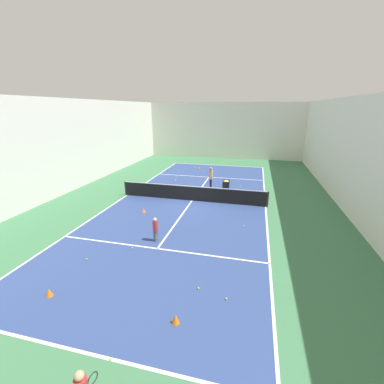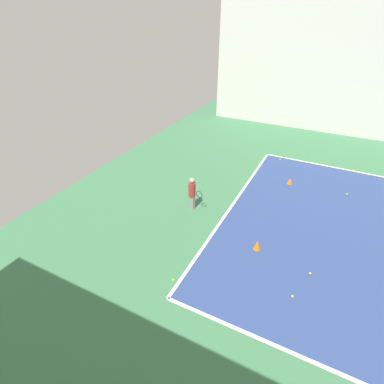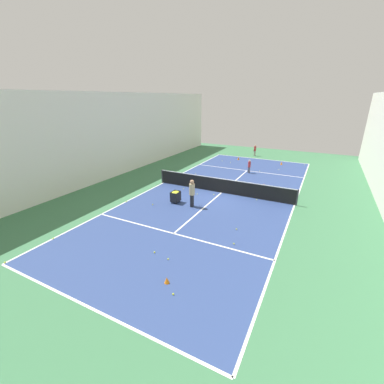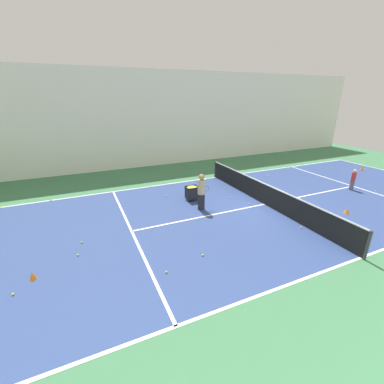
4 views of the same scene
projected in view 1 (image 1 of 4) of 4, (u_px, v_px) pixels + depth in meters
ground_plane at (192, 201)px, 18.20m from camera, size 38.02×38.02×0.00m
court_playing_area at (192, 201)px, 18.20m from camera, size 10.09×24.52×0.00m
line_baseline_near at (83, 352)px, 6.89m from camera, size 10.09×0.10×0.00m
line_baseline_far at (217, 165)px, 29.51m from camera, size 10.09×0.10×0.00m
line_sideline_left at (127, 195)px, 19.35m from camera, size 0.10×24.52×0.00m
line_sideline_right at (266, 207)px, 17.05m from camera, size 0.10×24.52×0.00m
line_service_near at (158, 249)px, 11.98m from camera, size 10.09×0.10×0.00m
line_service_far at (209, 177)px, 24.42m from camera, size 10.09×0.10×0.00m
line_centre_service at (192, 201)px, 18.20m from camera, size 0.10×13.48×0.00m
hall_enclosure_left at (65, 147)px, 19.36m from camera, size 0.15×34.32×6.97m
hall_enclosure_right at (357, 158)px, 14.87m from camera, size 0.15×34.32×6.97m
hall_enclosure_far at (224, 131)px, 32.88m from camera, size 19.60×0.15×6.97m
tennis_net at (192, 193)px, 18.03m from camera, size 10.39×0.10×1.08m
coach_at_net at (211, 176)px, 20.66m from camera, size 0.41×0.69×1.78m
child_midcourt at (155, 228)px, 12.48m from camera, size 0.31×0.31×1.24m
ball_cart at (226, 183)px, 20.45m from camera, size 0.49×0.63×0.78m
training_cone_0 at (199, 167)px, 27.82m from camera, size 0.20×0.20×0.25m
training_cone_1 at (144, 210)px, 16.13m from camera, size 0.26×0.26×0.25m
training_cone_2 at (176, 319)px, 7.79m from camera, size 0.24×0.24×0.33m
training_cone_3 at (49, 292)px, 8.92m from camera, size 0.24×0.24×0.29m
tennis_ball_0 at (198, 288)px, 9.29m from camera, size 0.07×0.07×0.07m
tennis_ball_1 at (226, 299)px, 8.78m from camera, size 0.07×0.07×0.07m
tennis_ball_2 at (132, 248)px, 11.98m from camera, size 0.07×0.07×0.07m
tennis_ball_4 at (214, 197)px, 18.94m from camera, size 0.07×0.07×0.07m
tennis_ball_5 at (211, 172)px, 26.19m from camera, size 0.07×0.07×0.07m
tennis_ball_6 at (87, 259)px, 11.09m from camera, size 0.07×0.07×0.07m
tennis_ball_7 at (263, 172)px, 26.21m from camera, size 0.07×0.07×0.07m
tennis_ball_9 at (203, 171)px, 26.52m from camera, size 0.07×0.07×0.07m
tennis_ball_10 at (263, 187)px, 21.27m from camera, size 0.07×0.07×0.07m
tennis_ball_11 at (111, 359)px, 6.67m from camera, size 0.07×0.07×0.07m
tennis_ball_12 at (233, 201)px, 18.10m from camera, size 0.07×0.07×0.07m
tennis_ball_13 at (244, 226)px, 14.19m from camera, size 0.07×0.07×0.07m
tennis_ball_14 at (177, 176)px, 24.71m from camera, size 0.07×0.07×0.07m
tennis_ball_15 at (240, 187)px, 21.35m from camera, size 0.07×0.07×0.07m
tennis_ball_16 at (176, 180)px, 23.31m from camera, size 0.07×0.07×0.07m
tennis_ball_17 at (199, 197)px, 18.76m from camera, size 0.07×0.07×0.07m
tennis_ball_18 at (263, 167)px, 28.25m from camera, size 0.07×0.07×0.07m
tennis_ball_19 at (195, 167)px, 28.37m from camera, size 0.07×0.07×0.07m
tennis_ball_20 at (158, 196)px, 19.02m from camera, size 0.07×0.07×0.07m
tennis_ball_21 at (43, 251)px, 11.75m from camera, size 0.07×0.07×0.07m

